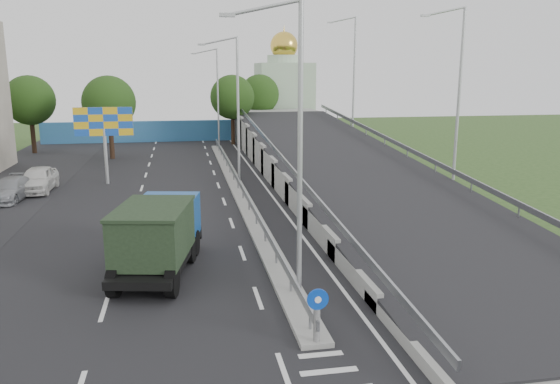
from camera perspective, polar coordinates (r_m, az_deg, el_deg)
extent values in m
cube|color=black|center=(33.06, -8.84, -1.57)|extent=(26.00, 90.00, 0.04)
cube|color=gray|center=(37.11, -4.40, 0.25)|extent=(1.00, 44.00, 0.20)
cube|color=gray|center=(39.86, 13.46, 4.08)|extent=(0.10, 50.00, 0.32)
cube|color=gray|center=(37.08, -0.14, 3.81)|extent=(0.10, 50.00, 0.32)
cube|color=gray|center=(36.97, -4.41, 1.23)|extent=(0.08, 44.00, 0.32)
cylinder|color=gray|center=(37.02, -4.41, 0.85)|extent=(0.09, 0.09, 0.60)
cylinder|color=black|center=(16.39, 3.86, -13.42)|extent=(0.20, 0.20, 1.20)
cylinder|color=#0C3FBF|center=(16.01, 3.97, -11.12)|extent=(0.64, 0.05, 0.64)
cylinder|color=white|center=(15.98, 4.00, -11.17)|extent=(0.20, 0.03, 0.20)
cylinder|color=#B2B5B7|center=(18.72, 2.10, 4.02)|extent=(0.18, 0.18, 10.00)
cylinder|color=#B2B5B7|center=(18.40, -1.63, 18.72)|extent=(2.57, 0.12, 0.66)
cube|color=#B2B5B7|center=(18.23, -5.54, 17.93)|extent=(0.50, 0.18, 0.12)
cylinder|color=#B2B5B7|center=(38.38, -4.39, 8.36)|extent=(0.18, 0.18, 10.00)
cylinder|color=#B2B5B7|center=(38.23, -6.37, 15.43)|extent=(2.57, 0.12, 0.66)
cube|color=#B2B5B7|center=(38.15, -8.22, 15.01)|extent=(0.50, 0.18, 0.12)
cylinder|color=#B2B5B7|center=(58.28, -6.50, 9.72)|extent=(0.18, 0.18, 10.00)
cylinder|color=#B2B5B7|center=(58.18, -7.84, 14.36)|extent=(2.57, 0.12, 0.66)
cube|color=#B2B5B7|center=(58.12, -9.05, 14.08)|extent=(0.50, 0.18, 0.12)
cube|color=teal|center=(64.43, -10.63, 6.28)|extent=(30.00, 0.50, 2.40)
cube|color=#B2CCAD|center=(73.45, 0.41, 9.82)|extent=(7.00, 7.00, 9.00)
cylinder|color=#B2CCAD|center=(73.38, 0.42, 13.72)|extent=(4.40, 4.40, 1.00)
sphere|color=gold|center=(73.44, 0.42, 15.05)|extent=(3.60, 3.60, 3.60)
cone|color=gold|center=(73.55, 0.43, 16.60)|extent=(0.30, 0.30, 1.20)
cylinder|color=#B2B5B7|center=(40.86, -17.73, 3.53)|extent=(0.24, 0.24, 4.00)
cube|color=gold|center=(40.57, -17.96, 7.02)|extent=(4.00, 0.20, 2.00)
cylinder|color=black|center=(52.79, -17.22, 5.48)|extent=(0.44, 0.44, 4.00)
sphere|color=#1E370F|center=(52.53, -17.45, 8.94)|extent=(4.80, 4.80, 4.80)
cylinder|color=black|center=(60.64, -4.94, 6.83)|extent=(0.44, 0.44, 4.00)
sphere|color=#1E370F|center=(60.41, -5.00, 9.85)|extent=(4.80, 4.80, 4.80)
cylinder|color=black|center=(59.14, -24.41, 5.62)|extent=(0.44, 0.44, 4.00)
sphere|color=#1E370F|center=(58.90, -24.69, 8.71)|extent=(4.80, 4.80, 4.80)
cylinder|color=black|center=(68.03, -2.13, 7.48)|extent=(0.44, 0.44, 4.00)
sphere|color=#1E370F|center=(67.83, -2.16, 10.18)|extent=(4.80, 4.80, 4.80)
cylinder|color=black|center=(24.83, -13.74, -5.17)|extent=(0.58, 1.19, 1.14)
cylinder|color=black|center=(24.39, -8.99, -5.28)|extent=(0.58, 1.19, 1.14)
cylinder|color=black|center=(23.97, -14.30, -5.84)|extent=(0.58, 1.19, 1.14)
cylinder|color=black|center=(23.52, -9.38, -5.97)|extent=(0.58, 1.19, 1.14)
cylinder|color=black|center=(20.70, -16.93, -8.97)|extent=(0.58, 1.19, 1.14)
cylinder|color=black|center=(20.16, -11.22, -9.23)|extent=(0.58, 1.19, 1.14)
cube|color=black|center=(22.52, -12.58, -6.53)|extent=(3.61, 6.79, 0.31)
cube|color=navy|center=(24.50, -11.38, -2.38)|extent=(2.67, 2.10, 1.77)
cube|color=black|center=(25.15, -11.05, -0.88)|extent=(1.95, 0.45, 0.73)
cube|color=black|center=(25.63, -10.86, -4.23)|extent=(2.38, 0.62, 0.52)
cube|color=black|center=(21.60, -13.10, -4.19)|extent=(3.22, 4.37, 1.87)
cube|color=black|center=(21.35, -13.23, -1.65)|extent=(3.35, 4.49, 0.12)
imported|color=gray|center=(38.26, -26.38, 0.26)|extent=(2.51, 5.02, 1.40)
imported|color=silver|center=(40.17, -23.98, 1.22)|extent=(2.03, 4.97, 1.69)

